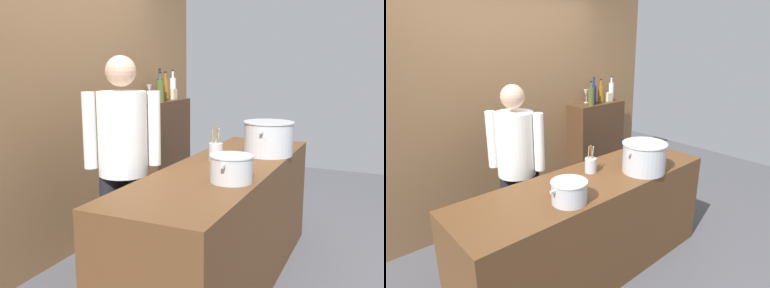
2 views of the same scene
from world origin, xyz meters
TOP-DOWN VIEW (x-y plane):
  - ground_plane at (0.00, 0.00)m, footprint 8.00×8.00m
  - brick_back_panel at (0.00, 1.40)m, footprint 4.40×0.10m
  - prep_counter at (0.00, 0.00)m, footprint 2.37×0.70m
  - bar_cabinet at (1.25, 1.19)m, footprint 0.76×0.32m
  - chef at (-0.31, 0.64)m, footprint 0.42×0.45m
  - stockpot_large at (0.49, -0.18)m, footprint 0.45×0.39m
  - stockpot_small at (-0.38, -0.18)m, footprint 0.33×0.27m
  - utensil_crock at (0.12, 0.12)m, footprint 0.10×0.10m
  - butter_jar at (0.95, 0.03)m, footprint 0.10×0.10m
  - wine_bottle_clear at (1.54, 1.20)m, footprint 0.07×0.07m
  - wine_bottle_amber at (1.31, 1.17)m, footprint 0.08×0.08m
  - wine_bottle_cobalt at (1.18, 1.17)m, footprint 0.06×0.06m
  - wine_bottle_olive at (1.06, 1.10)m, footprint 0.08×0.08m
  - wine_glass_tall at (1.14, 1.27)m, footprint 0.07×0.07m
  - spice_tin_cream at (1.43, 1.16)m, footprint 0.09×0.09m

SIDE VIEW (x-z plane):
  - ground_plane at x=0.00m, z-range 0.00..0.00m
  - prep_counter at x=0.00m, z-range 0.00..0.90m
  - bar_cabinet at x=1.25m, z-range 0.00..1.23m
  - butter_jar at x=0.95m, z-range 0.90..0.97m
  - chef at x=-0.31m, z-range 0.13..1.79m
  - utensil_crock at x=0.12m, z-range 0.84..1.10m
  - stockpot_small at x=-0.38m, z-range 0.90..1.06m
  - stockpot_large at x=0.49m, z-range 0.90..1.16m
  - spice_tin_cream at x=1.43m, z-range 1.23..1.34m
  - wine_bottle_amber at x=1.31m, z-range 1.19..1.49m
  - wine_bottle_olive at x=1.06m, z-range 1.19..1.49m
  - wine_glass_tall at x=1.14m, z-range 1.26..1.43m
  - wine_bottle_clear at x=1.54m, z-range 1.19..1.50m
  - wine_bottle_cobalt at x=1.18m, z-range 1.18..1.52m
  - brick_back_panel at x=0.00m, z-range 0.00..3.00m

